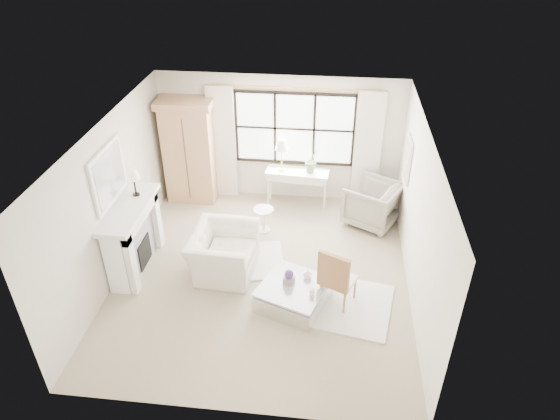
# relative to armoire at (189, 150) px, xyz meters

# --- Properties ---
(floor) EXTENTS (5.50, 5.50, 0.00)m
(floor) POSITION_rel_armoire_xyz_m (1.86, -2.44, -1.14)
(floor) COLOR tan
(floor) RESTS_ON ground
(ceiling) EXTENTS (5.50, 5.50, 0.00)m
(ceiling) POSITION_rel_armoire_xyz_m (1.86, -2.44, 1.56)
(ceiling) COLOR white
(ceiling) RESTS_ON ground
(wall_back) EXTENTS (5.00, 0.00, 5.00)m
(wall_back) POSITION_rel_armoire_xyz_m (1.86, 0.31, 0.21)
(wall_back) COLOR silver
(wall_back) RESTS_ON ground
(wall_front) EXTENTS (5.00, 0.00, 5.00)m
(wall_front) POSITION_rel_armoire_xyz_m (1.86, -5.19, 0.21)
(wall_front) COLOR beige
(wall_front) RESTS_ON ground
(wall_left) EXTENTS (0.00, 5.50, 5.50)m
(wall_left) POSITION_rel_armoire_xyz_m (-0.64, -2.44, 0.21)
(wall_left) COLOR beige
(wall_left) RESTS_ON ground
(wall_right) EXTENTS (0.00, 5.50, 5.50)m
(wall_right) POSITION_rel_armoire_xyz_m (4.36, -2.44, 0.21)
(wall_right) COLOR white
(wall_right) RESTS_ON ground
(window_pane) EXTENTS (2.40, 0.02, 1.50)m
(window_pane) POSITION_rel_armoire_xyz_m (2.16, 0.29, 0.46)
(window_pane) COLOR white
(window_pane) RESTS_ON wall_back
(window_frame) EXTENTS (2.50, 0.04, 1.50)m
(window_frame) POSITION_rel_armoire_xyz_m (2.16, 0.28, 0.46)
(window_frame) COLOR black
(window_frame) RESTS_ON wall_back
(curtain_rod) EXTENTS (3.30, 0.04, 0.04)m
(curtain_rod) POSITION_rel_armoire_xyz_m (2.16, 0.23, 1.33)
(curtain_rod) COLOR #C58B44
(curtain_rod) RESTS_ON wall_back
(curtain_left) EXTENTS (0.55, 0.10, 2.47)m
(curtain_left) POSITION_rel_armoire_xyz_m (0.66, 0.21, 0.10)
(curtain_left) COLOR silver
(curtain_left) RESTS_ON ground
(curtain_right) EXTENTS (0.55, 0.10, 2.47)m
(curtain_right) POSITION_rel_armoire_xyz_m (3.66, 0.21, 0.10)
(curtain_right) COLOR white
(curtain_right) RESTS_ON ground
(fireplace) EXTENTS (0.58, 1.66, 1.26)m
(fireplace) POSITION_rel_armoire_xyz_m (-0.41, -2.44, -0.49)
(fireplace) COLOR white
(fireplace) RESTS_ON ground
(mirror_frame) EXTENTS (0.05, 1.15, 0.95)m
(mirror_frame) POSITION_rel_armoire_xyz_m (-0.61, -2.44, 0.70)
(mirror_frame) COLOR white
(mirror_frame) RESTS_ON wall_left
(mirror_glass) EXTENTS (0.02, 1.00, 0.80)m
(mirror_glass) POSITION_rel_armoire_xyz_m (-0.58, -2.44, 0.70)
(mirror_glass) COLOR silver
(mirror_glass) RESTS_ON wall_left
(art_frame) EXTENTS (0.04, 0.62, 0.82)m
(art_frame) POSITION_rel_armoire_xyz_m (4.33, -0.74, 0.41)
(art_frame) COLOR silver
(art_frame) RESTS_ON wall_right
(art_canvas) EXTENTS (0.01, 0.52, 0.72)m
(art_canvas) POSITION_rel_armoire_xyz_m (4.31, -0.74, 0.41)
(art_canvas) COLOR #BDAC93
(art_canvas) RESTS_ON wall_right
(mantel_lamp) EXTENTS (0.22, 0.22, 0.51)m
(mantel_lamp) POSITION_rel_armoire_xyz_m (-0.37, -2.07, 0.51)
(mantel_lamp) COLOR black
(mantel_lamp) RESTS_ON fireplace
(armoire) EXTENTS (1.13, 0.71, 2.24)m
(armoire) POSITION_rel_armoire_xyz_m (0.00, 0.00, 0.00)
(armoire) COLOR tan
(armoire) RESTS_ON floor
(console_table) EXTENTS (1.33, 0.55, 0.80)m
(console_table) POSITION_rel_armoire_xyz_m (2.26, -0.03, -0.74)
(console_table) COLOR white
(console_table) RESTS_ON floor
(console_lamp) EXTENTS (0.28, 0.28, 0.69)m
(console_lamp) POSITION_rel_armoire_xyz_m (1.93, -0.02, 0.22)
(console_lamp) COLOR gold
(console_lamp) RESTS_ON console_table
(orchid_plant) EXTENTS (0.37, 0.36, 0.53)m
(orchid_plant) POSITION_rel_armoire_xyz_m (2.55, -0.04, -0.08)
(orchid_plant) COLOR #5C774F
(orchid_plant) RESTS_ON console_table
(side_table) EXTENTS (0.40, 0.40, 0.51)m
(side_table) POSITION_rel_armoire_xyz_m (1.70, -1.10, -0.81)
(side_table) COLOR silver
(side_table) RESTS_ON floor
(rug_left) EXTENTS (1.76, 1.41, 0.03)m
(rug_left) POSITION_rel_armoire_xyz_m (1.41, -2.14, -1.13)
(rug_left) COLOR silver
(rug_left) RESTS_ON floor
(rug_right) EXTENTS (1.99, 1.63, 0.03)m
(rug_right) POSITION_rel_armoire_xyz_m (3.15, -3.02, -1.12)
(rug_right) COLOR white
(rug_right) RESTS_ON floor
(club_armchair) EXTENTS (1.13, 1.28, 0.79)m
(club_armchair) POSITION_rel_armoire_xyz_m (1.17, -2.39, -0.74)
(club_armchair) COLOR silver
(club_armchair) RESTS_ON floor
(wingback_chair) EXTENTS (1.30, 1.29, 0.88)m
(wingback_chair) POSITION_rel_armoire_xyz_m (3.81, -0.57, -0.70)
(wingback_chair) COLOR gray
(wingback_chair) RESTS_ON floor
(french_chair) EXTENTS (0.64, 0.64, 1.08)m
(french_chair) POSITION_rel_armoire_xyz_m (3.16, -3.00, -0.83)
(french_chair) COLOR #AB7947
(french_chair) RESTS_ON floor
(coffee_table) EXTENTS (1.29, 1.29, 0.38)m
(coffee_table) POSITION_rel_armoire_xyz_m (2.46, -3.10, -0.96)
(coffee_table) COLOR silver
(coffee_table) RESTS_ON floor
(planter_box) EXTENTS (0.19, 0.19, 0.12)m
(planter_box) POSITION_rel_armoire_xyz_m (2.38, -3.05, -0.70)
(planter_box) COLOR gray
(planter_box) RESTS_ON coffee_table
(planter_flowers) EXTENTS (0.14, 0.14, 0.14)m
(planter_flowers) POSITION_rel_armoire_xyz_m (2.38, -3.05, -0.57)
(planter_flowers) COLOR #542D72
(planter_flowers) RESTS_ON planter_box
(pillar_candle) EXTENTS (0.08, 0.08, 0.12)m
(pillar_candle) POSITION_rel_armoire_xyz_m (2.76, -3.29, -0.70)
(pillar_candle) COLOR white
(pillar_candle) RESTS_ON coffee_table
(coffee_vase) EXTENTS (0.16, 0.16, 0.15)m
(coffee_vase) POSITION_rel_armoire_xyz_m (2.67, -2.89, -0.68)
(coffee_vase) COLOR silver
(coffee_vase) RESTS_ON coffee_table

